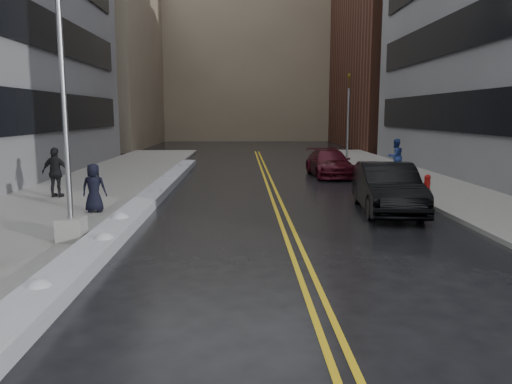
{
  "coord_description": "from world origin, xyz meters",
  "views": [
    {
      "loc": [
        1.14,
        -10.75,
        3.41
      ],
      "look_at": [
        1.51,
        2.7,
        1.3
      ],
      "focal_mm": 35.0,
      "sensor_mm": 36.0,
      "label": 1
    }
  ],
  "objects": [
    {
      "name": "traffic_signal",
      "position": [
        8.5,
        24.0,
        3.4
      ],
      "size": [
        0.16,
        0.2,
        6.0
      ],
      "color": "gray",
      "rests_on": "sidewalk_east"
    },
    {
      "name": "sidewalk_west",
      "position": [
        -5.75,
        10.0,
        0.07
      ],
      "size": [
        5.5,
        50.0,
        0.15
      ],
      "primitive_type": "cube",
      "color": "gray",
      "rests_on": "ground"
    },
    {
      "name": "lane_line_right",
      "position": [
        2.65,
        10.0,
        0.0
      ],
      "size": [
        0.12,
        50.0,
        0.01
      ],
      "primitive_type": "cube",
      "color": "gold",
      "rests_on": "ground"
    },
    {
      "name": "building_far",
      "position": [
        2.0,
        60.0,
        11.0
      ],
      "size": [
        36.0,
        16.0,
        22.0
      ],
      "primitive_type": "cube",
      "color": "gray",
      "rests_on": "ground"
    },
    {
      "name": "pedestrian_c",
      "position": [
        -3.82,
        5.86,
        0.97
      ],
      "size": [
        0.8,
        0.52,
        1.63
      ],
      "primitive_type": "imported",
      "rotation": [
        0.0,
        0.0,
        3.15
      ],
      "color": "black",
      "rests_on": "sidewalk_west"
    },
    {
      "name": "ground",
      "position": [
        0.0,
        0.0,
        0.0
      ],
      "size": [
        160.0,
        160.0,
        0.0
      ],
      "primitive_type": "plane",
      "color": "black",
      "rests_on": "ground"
    },
    {
      "name": "car_maroon",
      "position": [
        5.95,
        16.48,
        0.73
      ],
      "size": [
        2.25,
        5.12,
        1.46
      ],
      "primitive_type": "imported",
      "rotation": [
        0.0,
        0.0,
        0.04
      ],
      "color": "#400A16",
      "rests_on": "ground"
    },
    {
      "name": "snow_ridge",
      "position": [
        -2.45,
        8.0,
        0.17
      ],
      "size": [
        0.9,
        30.0,
        0.34
      ],
      "primitive_type": "cube",
      "color": "silver",
      "rests_on": "ground"
    },
    {
      "name": "building_west_far",
      "position": [
        -15.5,
        44.0,
        9.0
      ],
      "size": [
        14.0,
        22.0,
        18.0
      ],
      "primitive_type": "cube",
      "color": "gray",
      "rests_on": "ground"
    },
    {
      "name": "building_east_far",
      "position": [
        19.0,
        42.0,
        14.0
      ],
      "size": [
        14.0,
        20.0,
        28.0
      ],
      "primitive_type": "cube",
      "color": "#562D21",
      "rests_on": "ground"
    },
    {
      "name": "pedestrian_d",
      "position": [
        -6.19,
        8.95,
        1.14
      ],
      "size": [
        1.22,
        0.68,
        1.97
      ],
      "primitive_type": "imported",
      "rotation": [
        0.0,
        0.0,
        2.96
      ],
      "color": "black",
      "rests_on": "sidewalk_west"
    },
    {
      "name": "car_black",
      "position": [
        6.2,
        6.29,
        0.86
      ],
      "size": [
        2.25,
        5.33,
        1.71
      ],
      "primitive_type": "imported",
      "rotation": [
        0.0,
        0.0,
        -0.09
      ],
      "color": "black",
      "rests_on": "ground"
    },
    {
      "name": "lamppost",
      "position": [
        -3.3,
        2.0,
        2.53
      ],
      "size": [
        0.65,
        0.65,
        7.62
      ],
      "color": "gray",
      "rests_on": "sidewalk_west"
    },
    {
      "name": "lane_line_left",
      "position": [
        2.35,
        10.0,
        0.0
      ],
      "size": [
        0.12,
        50.0,
        0.01
      ],
      "primitive_type": "cube",
      "color": "gold",
      "rests_on": "ground"
    },
    {
      "name": "sidewalk_east",
      "position": [
        10.0,
        10.0,
        0.07
      ],
      "size": [
        4.0,
        50.0,
        0.15
      ],
      "primitive_type": "cube",
      "color": "gray",
      "rests_on": "ground"
    },
    {
      "name": "fire_hydrant",
      "position": [
        9.0,
        10.0,
        0.55
      ],
      "size": [
        0.26,
        0.26,
        0.73
      ],
      "color": "maroon",
      "rests_on": "sidewalk_east"
    },
    {
      "name": "pedestrian_east",
      "position": [
        9.49,
        16.11,
        1.11
      ],
      "size": [
        1.14,
        1.02,
        1.93
      ],
      "primitive_type": "imported",
      "rotation": [
        0.0,
        0.0,
        3.51
      ],
      "color": "navy",
      "rests_on": "sidewalk_east"
    }
  ]
}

